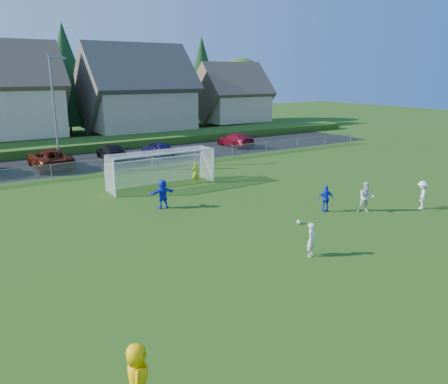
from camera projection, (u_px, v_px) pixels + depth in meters
The scene contains 20 objects.
ground at pixel (333, 270), 17.44m from camera, with size 160.00×160.00×0.00m, color #193D0C.
asphalt_lot at pixel (107, 160), 39.69m from camera, with size 60.00×60.00×0.00m, color black.
grass_embankment at pixel (84, 144), 45.66m from camera, with size 70.00×6.00×0.80m, color #1E420F.
soccer_ball at pixel (299, 222), 22.71m from camera, with size 0.22×0.22×0.22m, color white.
referee at pixel (138, 379), 9.88m from camera, with size 0.87×0.56×1.78m, color #FFBD05.
player_white_a at pixel (312, 240), 18.59m from camera, with size 0.54×0.35×1.47m, color silver.
player_white_b at pixel (366, 197), 24.52m from camera, with size 0.84×0.66×1.73m, color silver.
player_white_c at pixel (422, 195), 25.10m from camera, with size 1.07×0.61×1.65m, color silver.
player_blue_a at pixel (326, 199), 24.60m from camera, with size 0.89×0.37×1.52m, color #162DD0.
player_blue_b at pixel (163, 194), 25.24m from camera, with size 1.58×0.50×1.70m, color #162DD0.
goalkeeper at pixel (196, 173), 31.08m from camera, with size 0.55×0.36×1.49m, color #9DCD18.
car_c at pixel (50, 158), 35.90m from camera, with size 2.72×5.90×1.64m, color #501709.
car_d at pixel (112, 152), 39.60m from camera, with size 1.97×4.84×1.40m, color black.
car_e at pixel (158, 149), 41.24m from camera, with size 1.69×4.20×1.43m, color #151342.
car_g at pixel (235, 140), 46.67m from camera, with size 2.02×4.97×1.44m, color maroon.
soccer_goal at pixel (160, 163), 30.00m from camera, with size 7.42×1.90×2.50m.
chainlink_fence at pixel (129, 163), 35.08m from camera, with size 52.06×0.06×1.20m.
streetlight at pixel (55, 109), 34.87m from camera, with size 1.38×0.18×9.00m.
houses_row at pixel (78, 76), 50.91m from camera, with size 53.90×11.45×13.27m.
tree_row at pixel (57, 79), 55.61m from camera, with size 65.98×12.36×13.80m.
Camera 1 is at (-12.37, -11.05, 7.58)m, focal length 35.00 mm.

